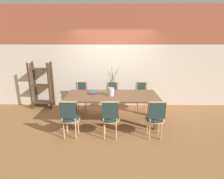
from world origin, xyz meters
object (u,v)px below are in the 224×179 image
at_px(book_stack, 93,93).
at_px(shelving_rack, 42,85).
at_px(chair_near_center, 155,117).
at_px(chair_far_center, 142,95).
at_px(dining_table, 112,98).
at_px(vase_centerpiece, 111,91).

distance_m(book_stack, shelving_rack, 2.01).
relative_size(chair_near_center, chair_far_center, 1.00).
bearing_deg(dining_table, book_stack, 166.70).
relative_size(dining_table, vase_centerpiece, 3.18).
height_order(chair_far_center, vase_centerpiece, vase_centerpiece).
xyz_separation_m(chair_near_center, chair_far_center, (-0.06, 1.61, 0.00)).
distance_m(vase_centerpiece, shelving_rack, 2.53).
xyz_separation_m(book_stack, shelving_rack, (-1.77, 0.96, -0.05)).
xyz_separation_m(dining_table, shelving_rack, (-2.29, 1.08, 0.07)).
bearing_deg(chair_far_center, shelving_rack, -4.90).
height_order(chair_near_center, vase_centerpiece, vase_centerpiece).
xyz_separation_m(chair_near_center, book_stack, (-1.49, 0.93, 0.29)).
bearing_deg(chair_near_center, book_stack, 148.06).
bearing_deg(shelving_rack, dining_table, -25.24).
relative_size(vase_centerpiece, book_stack, 2.84).
height_order(chair_near_center, chair_far_center, same).
relative_size(dining_table, book_stack, 9.04).
distance_m(chair_near_center, vase_centerpiece, 1.31).
distance_m(dining_table, vase_centerpiece, 0.21).
xyz_separation_m(vase_centerpiece, shelving_rack, (-2.26, 1.12, -0.14)).
height_order(dining_table, chair_far_center, chair_far_center).
height_order(book_stack, shelving_rack, shelving_rack).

